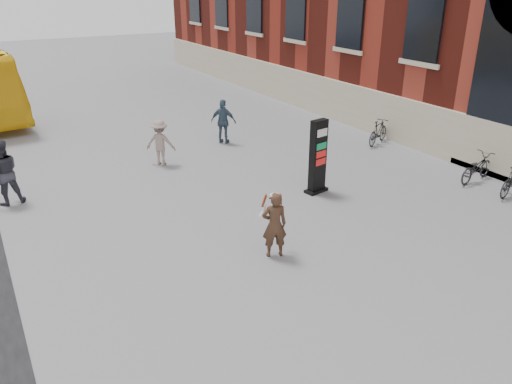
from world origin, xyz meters
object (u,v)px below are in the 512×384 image
bike_7 (378,132)px  pedestrian_b (160,142)px  info_pylon (318,157)px  pedestrian_a (3,173)px  woman (274,224)px  pedestrian_c (224,122)px  bike_4 (476,168)px

bike_7 → pedestrian_b: bearing=52.1°
info_pylon → pedestrian_a: 9.08m
pedestrian_b → bike_7: bearing=-157.4°
woman → pedestrian_c: (2.93, 8.38, 0.04)m
pedestrian_a → pedestrian_b: pedestrian_a is taller
woman → bike_7: 9.65m
info_pylon → bike_7: (4.96, 2.65, -0.65)m
info_pylon → pedestrian_c: 5.82m
info_pylon → woman: size_ratio=1.40×
pedestrian_a → pedestrian_b: 5.11m
bike_4 → pedestrian_a: bearing=57.6°
pedestrian_c → bike_4: 9.26m
pedestrian_c → bike_7: pedestrian_c is taller
woman → bike_7: bearing=-127.9°
pedestrian_c → pedestrian_b: bearing=65.3°
bike_4 → pedestrian_c: bearing=24.8°
pedestrian_b → pedestrian_c: 3.19m
pedestrian_b → bike_4: bearing=178.0°
bike_4 → bike_7: bearing=-9.2°
pedestrian_c → bike_4: pedestrian_c is taller
pedestrian_a → pedestrian_b: size_ratio=1.21×
info_pylon → pedestrian_b: info_pylon is taller
info_pylon → bike_7: 5.66m
info_pylon → pedestrian_c: bearing=81.9°
pedestrian_b → bike_7: size_ratio=0.99×
pedestrian_b → bike_7: 8.44m
pedestrian_c → bike_7: size_ratio=1.07×
woman → pedestrian_c: pedestrian_c is taller
bike_4 → woman: bearing=85.8°
woman → pedestrian_b: (-0.07, 7.30, -0.03)m
info_pylon → woman: (-3.15, -2.57, -0.30)m
woman → bike_4: (8.10, 0.71, -0.37)m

